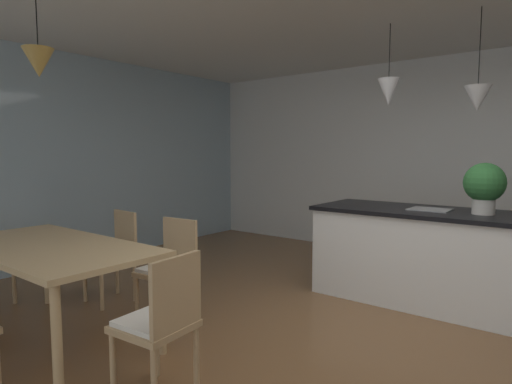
% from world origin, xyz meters
% --- Properties ---
extents(ground_plane, '(10.00, 8.40, 0.04)m').
position_xyz_m(ground_plane, '(0.00, 0.00, -0.02)').
color(ground_plane, brown).
extents(wall_back_kitchen, '(10.00, 0.12, 2.70)m').
position_xyz_m(wall_back_kitchen, '(0.00, 3.26, 1.35)').
color(wall_back_kitchen, silver).
rests_on(wall_back_kitchen, ground_plane).
extents(window_wall_left_glazing, '(0.06, 8.40, 2.70)m').
position_xyz_m(window_wall_left_glazing, '(-4.06, 0.00, 1.35)').
color(window_wall_left_glazing, '#9EB7C6').
rests_on(window_wall_left_glazing, ground_plane).
extents(dining_table, '(1.84, 0.93, 0.75)m').
position_xyz_m(dining_table, '(-1.98, -1.23, 0.68)').
color(dining_table, tan).
rests_on(dining_table, ground_plane).
extents(chair_far_right, '(0.43, 0.43, 0.87)m').
position_xyz_m(chair_far_right, '(-1.57, -0.40, 0.47)').
color(chair_far_right, tan).
rests_on(chair_far_right, ground_plane).
extents(chair_far_left, '(0.44, 0.44, 0.87)m').
position_xyz_m(chair_far_left, '(-2.39, -0.40, 0.47)').
color(chair_far_left, tan).
rests_on(chair_far_left, ground_plane).
extents(chair_kitchen_end, '(0.43, 0.43, 0.87)m').
position_xyz_m(chair_kitchen_end, '(-0.69, -1.23, 0.47)').
color(chair_kitchen_end, tan).
rests_on(chair_kitchen_end, ground_plane).
extents(kitchen_island, '(2.07, 0.88, 0.91)m').
position_xyz_m(kitchen_island, '(0.01, 1.43, 0.46)').
color(kitchen_island, white).
rests_on(kitchen_island, ground_plane).
extents(pendant_over_table, '(0.22, 0.22, 0.72)m').
position_xyz_m(pendant_over_table, '(-1.91, -1.27, 2.08)').
color(pendant_over_table, black).
extents(pendant_over_island_main, '(0.21, 0.21, 0.79)m').
position_xyz_m(pendant_over_island_main, '(-0.39, 1.43, 2.04)').
color(pendant_over_island_main, black).
extents(pendant_over_island_aux, '(0.22, 0.22, 0.89)m').
position_xyz_m(pendant_over_island_aux, '(0.41, 1.43, 1.92)').
color(pendant_over_island_aux, black).
extents(potted_plant_on_island, '(0.35, 0.35, 0.46)m').
position_xyz_m(potted_plant_on_island, '(0.50, 1.43, 1.16)').
color(potted_plant_on_island, beige).
rests_on(potted_plant_on_island, kitchen_island).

